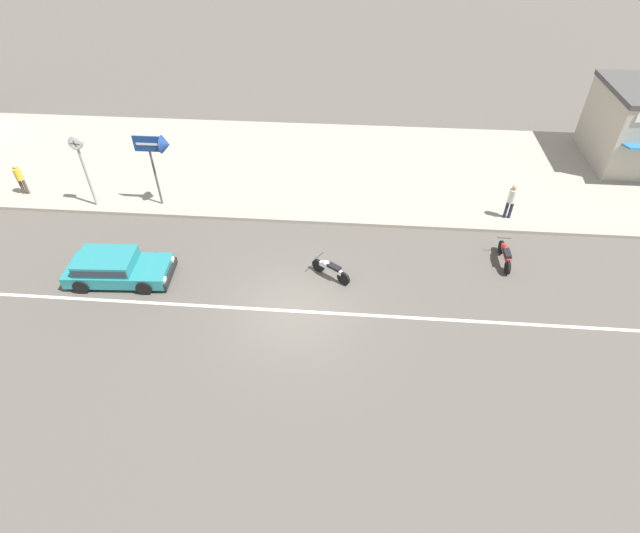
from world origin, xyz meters
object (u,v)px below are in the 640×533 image
Objects in this scene: hatchback_teal_0 at (114,267)px; arrow_signboard at (161,148)px; motorcycle_1 at (505,254)px; street_clock at (80,156)px; pedestrian_by_shop at (512,199)px; motorcycle_0 at (330,269)px; pedestrian_near_clock at (19,177)px.

arrow_signboard is (0.71, 5.06, 2.44)m from hatchback_teal_0.
street_clock is at bearing 171.89° from motorcycle_1.
motorcycle_1 is at bearing -103.26° from pedestrian_by_shop.
motorcycle_0 is 12.05m from street_clock.
motorcycle_0 is 0.84× the size of motorcycle_1.
motorcycle_0 is 9.09m from arrow_signboard.
pedestrian_near_clock is at bearing 140.76° from hatchback_teal_0.
arrow_signboard reaches higher than street_clock.
hatchback_teal_0 reaches higher than motorcycle_1.
hatchback_teal_0 is 2.62× the size of motorcycle_0.
pedestrian_near_clock is (-3.77, 0.67, -1.60)m from street_clock.
street_clock is 2.21× the size of pedestrian_near_clock.
hatchback_teal_0 is at bearing -161.87° from pedestrian_by_shop.
street_clock reaches higher than motorcycle_1.
motorcycle_0 and motorcycle_1 have the same top height.
pedestrian_near_clock is (-14.90, 4.70, 0.62)m from motorcycle_0.
arrow_signboard reaches higher than motorcycle_0.
street_clock is 4.15m from pedestrian_near_clock.
motorcycle_0 is 0.45× the size of arrow_signboard.
pedestrian_by_shop is (15.90, 5.21, 0.53)m from hatchback_teal_0.
motorcycle_0 is 0.93× the size of pedestrian_by_shop.
arrow_signboard is 15.31m from pedestrian_by_shop.
motorcycle_0 is at bearing -19.92° from street_clock.
pedestrian_by_shop is (7.64, 4.48, 0.70)m from motorcycle_0.
street_clock is 18.84m from pedestrian_by_shop.
pedestrian_by_shop reaches higher than motorcycle_1.
motorcycle_1 is (15.19, 2.19, -0.17)m from hatchback_teal_0.
motorcycle_0 is at bearing -29.83° from arrow_signboard.
hatchback_teal_0 is 1.18× the size of street_clock.
arrow_signboard reaches higher than pedestrian_near_clock.
motorcycle_1 is 3.18m from pedestrian_by_shop.
pedestrian_near_clock is (-6.64, 5.42, 0.45)m from hatchback_teal_0.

